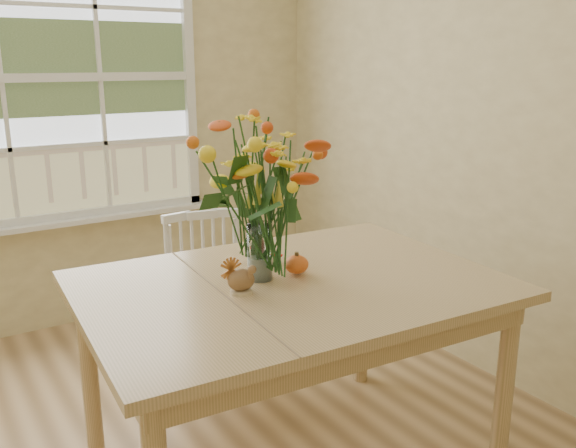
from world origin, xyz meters
TOP-DOWN VIEW (x-y plane):
  - wall_back at (0.00, 2.25)m, footprint 4.00×0.02m
  - window at (0.00, 2.21)m, footprint 2.42×0.12m
  - dining_table at (0.65, 0.25)m, footprint 1.63×1.21m
  - windsor_chair at (0.70, 1.09)m, footprint 0.48×0.46m
  - flower_vase at (0.56, 0.33)m, footprint 0.46×0.46m
  - pumpkin at (0.71, 0.30)m, footprint 0.09×0.09m
  - turkey_figurine at (0.43, 0.24)m, footprint 0.12×0.10m
  - dark_gourd at (0.66, 0.51)m, footprint 0.13×0.11m

SIDE VIEW (x-z plane):
  - windsor_chair at x=0.70m, z-range 0.06..0.94m
  - dining_table at x=0.65m, z-range 0.32..1.16m
  - dark_gourd at x=0.66m, z-range 0.83..0.90m
  - pumpkin at x=0.71m, z-range 0.83..0.91m
  - turkey_figurine at x=0.43m, z-range 0.82..0.95m
  - flower_vase at x=0.56m, z-range 0.89..1.44m
  - wall_back at x=0.00m, z-range 0.00..2.70m
  - window at x=0.00m, z-range 0.66..2.40m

